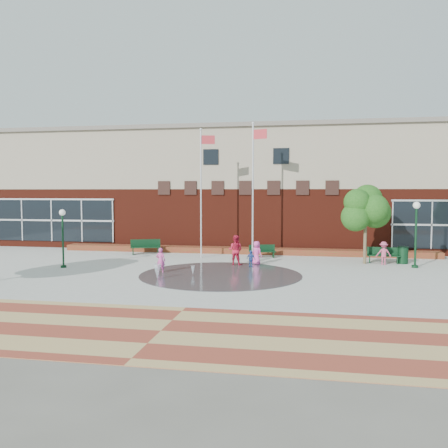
% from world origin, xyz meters
% --- Properties ---
extents(ground, '(120.00, 120.00, 0.00)m').
position_xyz_m(ground, '(0.00, 0.00, 0.00)').
color(ground, '#666056').
rests_on(ground, ground).
extents(plaza_concrete, '(46.00, 18.00, 0.01)m').
position_xyz_m(plaza_concrete, '(0.00, 4.00, 0.00)').
color(plaza_concrete, '#A8A8A0').
rests_on(plaza_concrete, ground).
extents(paver_band, '(46.00, 6.00, 0.01)m').
position_xyz_m(paver_band, '(0.00, -7.00, 0.00)').
color(paver_band, brown).
rests_on(paver_band, ground).
extents(splash_pad, '(8.40, 8.40, 0.01)m').
position_xyz_m(splash_pad, '(0.00, 3.00, 0.00)').
color(splash_pad, '#383A3D').
rests_on(splash_pad, ground).
extents(library_building, '(44.40, 10.40, 9.20)m').
position_xyz_m(library_building, '(0.00, 17.48, 4.64)').
color(library_building, '#54190E').
rests_on(library_building, ground).
extents(flower_bed, '(26.00, 1.20, 0.40)m').
position_xyz_m(flower_bed, '(0.00, 11.60, 0.00)').
color(flower_bed, '#A8051E').
rests_on(flower_bed, ground).
extents(flagpole_left, '(0.96, 0.31, 8.39)m').
position_xyz_m(flagpole_left, '(-2.39, 9.07, 4.67)').
color(flagpole_left, white).
rests_on(flagpole_left, ground).
extents(flagpole_right, '(1.01, 0.49, 8.76)m').
position_xyz_m(flagpole_right, '(0.95, 9.39, 4.89)').
color(flagpole_right, white).
rests_on(flagpole_right, ground).
extents(lamp_left, '(0.35, 0.35, 3.33)m').
position_xyz_m(lamp_left, '(-9.23, 3.72, 2.07)').
color(lamp_left, '#0E331A').
rests_on(lamp_left, ground).
extents(lamp_right, '(0.40, 0.40, 3.76)m').
position_xyz_m(lamp_right, '(10.43, 7.24, 2.34)').
color(lamp_right, '#0E331A').
rests_on(lamp_right, ground).
extents(bench_left, '(2.11, 1.24, 1.03)m').
position_xyz_m(bench_left, '(-6.60, 10.03, 0.33)').
color(bench_left, '#0E331A').
rests_on(bench_left, ground).
extents(bench_mid, '(1.78, 0.93, 0.86)m').
position_xyz_m(bench_mid, '(1.51, 9.70, 0.28)').
color(bench_mid, '#0E331A').
rests_on(bench_mid, ground).
extents(bench_right, '(1.95, 0.71, 0.96)m').
position_xyz_m(bench_right, '(8.93, 8.75, 0.31)').
color(bench_right, '#0E331A').
rests_on(bench_right, ground).
extents(trash_can, '(0.64, 0.64, 1.05)m').
position_xyz_m(trash_can, '(10.05, 8.72, 0.53)').
color(trash_can, '#0E331A').
rests_on(trash_can, ground).
extents(tree_mid, '(2.69, 2.69, 4.53)m').
position_xyz_m(tree_mid, '(7.78, 8.24, 3.30)').
color(tree_mid, brown).
rests_on(tree_mid, ground).
extents(water_jet_a, '(0.38, 0.38, 0.75)m').
position_xyz_m(water_jet_a, '(-2.81, 1.16, 0.00)').
color(water_jet_a, white).
rests_on(water_jet_a, ground).
extents(water_jet_b, '(0.21, 0.21, 0.48)m').
position_xyz_m(water_jet_b, '(-1.38, 2.62, 0.00)').
color(water_jet_b, white).
rests_on(water_jet_b, ground).
extents(child_splash, '(0.51, 0.35, 1.36)m').
position_xyz_m(child_splash, '(-3.26, 3.08, 0.68)').
color(child_splash, '#D64798').
rests_on(child_splash, ground).
extents(adult_red, '(0.97, 0.82, 1.78)m').
position_xyz_m(adult_red, '(0.25, 6.39, 0.89)').
color(adult_red, red).
rests_on(adult_red, ground).
extents(adult_pink, '(0.82, 0.75, 1.40)m').
position_xyz_m(adult_pink, '(1.44, 6.85, 0.70)').
color(adult_pink, '#ED4DAB').
rests_on(adult_pink, ground).
extents(child_blue, '(0.62, 0.48, 0.98)m').
position_xyz_m(child_blue, '(1.25, 5.74, 0.49)').
color(child_blue, '#2C4BA0').
rests_on(child_blue, ground).
extents(person_bench, '(0.94, 0.60, 1.39)m').
position_xyz_m(person_bench, '(8.84, 8.12, 0.69)').
color(person_bench, '#C24A6B').
rests_on(person_bench, ground).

